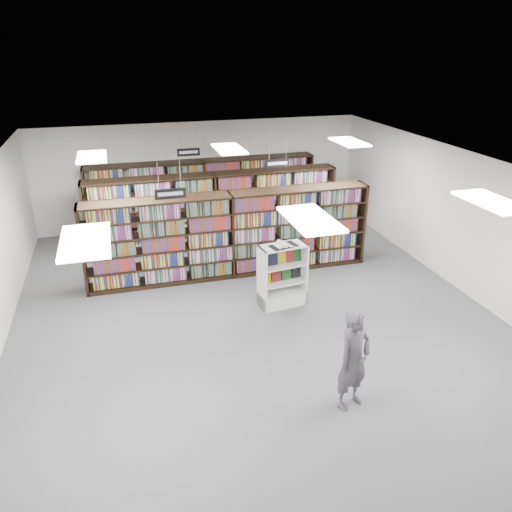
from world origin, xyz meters
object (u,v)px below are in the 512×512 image
object	(u,v)px
shopper	(354,360)
open_book	(283,245)
bookshelf_row_near	(231,235)
endcap_display	(281,284)

from	to	relation	value
shopper	open_book	bearing A→B (deg)	69.44
bookshelf_row_near	endcap_display	xyz separation A→B (m)	(0.71, -1.79, -0.57)
endcap_display	bookshelf_row_near	bearing A→B (deg)	104.40
bookshelf_row_near	shopper	distance (m)	5.35
endcap_display	shopper	xyz separation A→B (m)	(0.01, -3.51, 0.38)
endcap_display	shopper	distance (m)	3.53
bookshelf_row_near	open_book	size ratio (longest dim) A/B	10.62
shopper	endcap_display	bearing A→B (deg)	69.26
bookshelf_row_near	endcap_display	distance (m)	2.01
bookshelf_row_near	open_book	xyz separation A→B (m)	(0.70, -1.87, 0.41)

